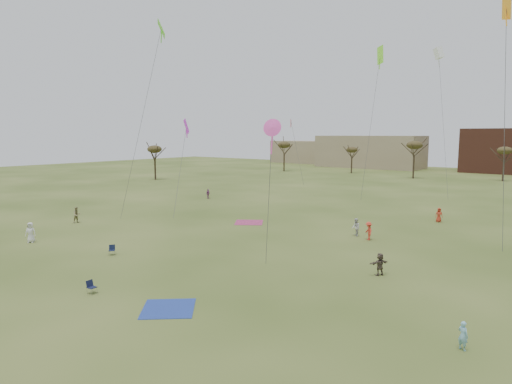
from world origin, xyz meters
The scene contains 17 objects.
ground centered at (0.00, 0.00, 0.00)m, with size 260.00×260.00×0.00m, color #364D18.
flyer_near_left centered at (-19.80, 1.79, 0.99)m, with size 0.97×0.63×1.98m, color white.
spectator_fore_b centered at (-25.29, 9.76, 0.94)m, with size 0.92×0.71×1.88m, color #90865C.
spectator_fore_c centered at (10.87, 13.08, 0.85)m, with size 1.58×0.50×1.70m, color brown.
flyer_mid_b centered at (5.56, 23.03, 0.91)m, with size 1.18×0.68×1.82m, color red.
flyer_mid_c centered at (18.62, 4.60, 0.73)m, with size 0.53×0.35×1.46m, color #83C1DA.
spectator_mid_d centered at (-27.10, 33.75, 0.78)m, with size 0.91×0.38×1.55m, color #943E8F.
spectator_mid_e centered at (3.82, 23.80, 0.93)m, with size 0.90×0.70×1.85m, color silver.
flyer_far_b centered at (8.40, 36.77, 0.86)m, with size 0.84×0.54×1.71m, color red.
blanket_blue centered at (3.40, -0.88, 0.00)m, with size 3.06×3.06×0.03m, color #2642A6.
blanket_plum centered at (-9.29, 22.46, 0.00)m, with size 3.24×3.24×0.03m, color #B7386C.
camp_chair_left centered at (-9.68, 4.01, 0.26)m, with size 0.74×0.73×0.87m.
camp_chair_center centered at (-2.56, -2.29, 0.26)m, with size 0.59×0.55×0.87m.
kites_aloft centered at (0.83, 39.71, 19.38)m, with size 56.05×64.93×22.60m.
tree_line centered at (-2.85, 79.12, 7.09)m, with size 117.44×49.32×8.91m.
building_tan centered at (-35.00, 115.00, 5.00)m, with size 32.00×14.00×10.00m, color #937F60.
building_tan_west centered at (-65.00, 122.00, 4.00)m, with size 20.00×12.00×8.00m, color #937F60.
Camera 1 is at (23.27, -17.60, 10.43)m, focal length 30.97 mm.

